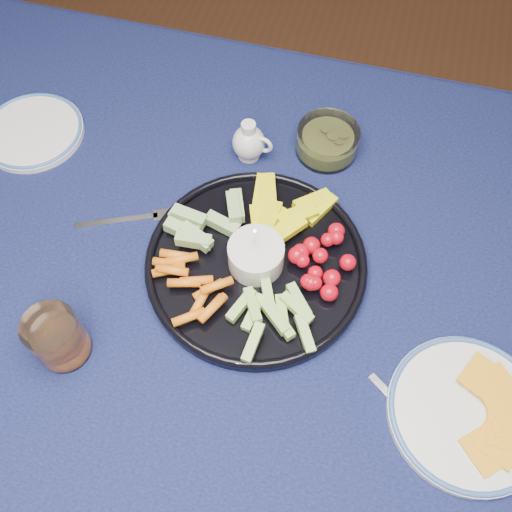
% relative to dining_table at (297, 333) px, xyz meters
% --- Properties ---
extents(dining_table, '(1.67, 1.07, 0.75)m').
position_rel_dining_table_xyz_m(dining_table, '(0.00, 0.00, 0.00)').
color(dining_table, '#482B18').
rests_on(dining_table, ground).
extents(crudite_platter, '(0.33, 0.33, 0.11)m').
position_rel_dining_table_xyz_m(crudite_platter, '(-0.08, 0.05, 0.11)').
color(crudite_platter, black).
rests_on(crudite_platter, dining_table).
extents(creamer_pitcher, '(0.07, 0.06, 0.08)m').
position_rel_dining_table_xyz_m(creamer_pitcher, '(-0.15, 0.26, 0.12)').
color(creamer_pitcher, silver).
rests_on(creamer_pitcher, dining_table).
extents(pickle_bowl, '(0.11, 0.11, 0.05)m').
position_rel_dining_table_xyz_m(pickle_bowl, '(-0.02, 0.31, 0.11)').
color(pickle_bowl, white).
rests_on(pickle_bowl, dining_table).
extents(cheese_plate, '(0.21, 0.21, 0.03)m').
position_rel_dining_table_xyz_m(cheese_plate, '(0.25, -0.09, 0.10)').
color(cheese_plate, silver).
rests_on(cheese_plate, dining_table).
extents(juice_tumbler, '(0.07, 0.07, 0.09)m').
position_rel_dining_table_xyz_m(juice_tumbler, '(-0.31, -0.14, 0.13)').
color(juice_tumbler, white).
rests_on(juice_tumbler, dining_table).
extents(fork_left, '(0.15, 0.08, 0.00)m').
position_rel_dining_table_xyz_m(fork_left, '(-0.29, 0.09, 0.09)').
color(fork_left, white).
rests_on(fork_left, dining_table).
extents(fork_right, '(0.15, 0.12, 0.00)m').
position_rel_dining_table_xyz_m(fork_right, '(0.20, -0.13, 0.09)').
color(fork_right, white).
rests_on(fork_right, dining_table).
extents(side_plate_extra, '(0.18, 0.18, 0.01)m').
position_rel_dining_table_xyz_m(side_plate_extra, '(-0.53, 0.21, 0.10)').
color(side_plate_extra, silver).
rests_on(side_plate_extra, dining_table).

